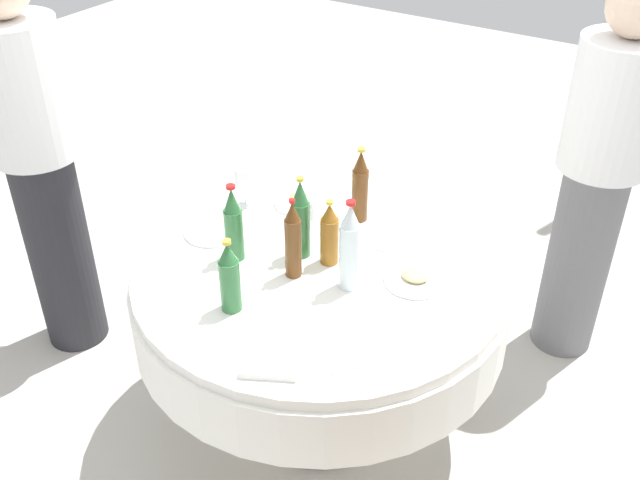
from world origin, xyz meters
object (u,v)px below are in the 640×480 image
object	(u,v)px
plate_north	(212,231)
bottle_brown_south	(293,241)
plate_east	(300,201)
bottle_clear_mid	(350,248)
wine_glass_rear	(244,179)
bottle_green_right	(230,278)
wine_glass_right	(307,211)
dining_table	(320,299)
person_inner	(39,163)
plate_outer	(415,279)
bottle_green_rear	(301,220)
bottle_brown_left	(360,187)
bottle_green_west	(234,225)
bottle_amber_inner	(329,234)
person_west	(598,175)

from	to	relation	value
plate_north	bottle_brown_south	bearing A→B (deg)	-7.84
plate_east	plate_north	world-z (taller)	plate_east
bottle_clear_mid	wine_glass_rear	distance (m)	0.65
plate_east	plate_north	size ratio (longest dim) A/B	0.97
bottle_green_right	bottle_brown_south	xyz separation A→B (m)	(0.06, 0.26, 0.02)
wine_glass_right	plate_east	xyz separation A→B (m)	(-0.14, 0.17, -0.09)
dining_table	wine_glass_rear	xyz separation A→B (m)	(-0.46, 0.19, 0.27)
bottle_clear_mid	wine_glass_rear	world-z (taller)	bottle_clear_mid
bottle_brown_south	person_inner	distance (m)	1.15
bottle_clear_mid	plate_north	bearing A→B (deg)	179.00
plate_outer	bottle_green_rear	bearing A→B (deg)	-170.55
wine_glass_rear	wine_glass_right	size ratio (longest dim) A/B	1.12
bottle_brown_left	wine_glass_right	xyz separation A→B (m)	(-0.11, -0.19, -0.04)
bottle_green_west	plate_east	size ratio (longest dim) A/B	1.43
bottle_clear_mid	wine_glass_right	bearing A→B (deg)	146.62
plate_east	person_inner	distance (m)	1.04
plate_outer	person_inner	bearing A→B (deg)	-170.15
bottle_green_west	wine_glass_rear	distance (m)	0.36
plate_east	plate_outer	bearing A→B (deg)	-19.74
dining_table	bottle_brown_left	xyz separation A→B (m)	(-0.04, 0.33, 0.29)
wine_glass_rear	bottle_brown_left	bearing A→B (deg)	19.00
wine_glass_right	plate_east	distance (m)	0.24
bottle_amber_inner	bottle_brown_south	size ratio (longest dim) A/B	0.83
dining_table	plate_east	distance (m)	0.45
bottle_brown_left	bottle_green_west	bearing A→B (deg)	-117.77
bottle_amber_inner	bottle_brown_left	distance (m)	0.30
bottle_clear_mid	person_west	bearing A→B (deg)	62.51
dining_table	bottle_green_right	world-z (taller)	bottle_green_right
bottle_amber_inner	bottle_green_west	bearing A→B (deg)	-152.12
wine_glass_rear	wine_glass_right	world-z (taller)	wine_glass_rear
dining_table	plate_north	bearing A→B (deg)	-174.80
bottle_brown_left	person_inner	distance (m)	1.27
bottle_green_right	plate_outer	world-z (taller)	bottle_green_right
wine_glass_rear	plate_east	distance (m)	0.24
bottle_green_right	bottle_clear_mid	bearing A→B (deg)	49.66
plate_east	bottle_amber_inner	bearing A→B (deg)	-41.91
bottle_amber_inner	person_inner	distance (m)	1.23
dining_table	bottle_brown_south	world-z (taller)	bottle_brown_south
plate_outer	person_west	bearing A→B (deg)	68.07
bottle_green_west	wine_glass_right	size ratio (longest dim) A/B	2.04
bottle_green_west	person_west	bearing A→B (deg)	48.91
person_inner	person_west	xyz separation A→B (m)	(1.87, 1.14, -0.03)
wine_glass_right	person_inner	bearing A→B (deg)	-163.34
person_inner	person_west	bearing A→B (deg)	-66.93
bottle_green_right	plate_north	bearing A→B (deg)	137.19
wine_glass_right	plate_east	size ratio (longest dim) A/B	0.70
bottle_brown_left	bottle_green_rear	size ratio (longest dim) A/B	0.97
dining_table	bottle_clear_mid	bearing A→B (deg)	-19.35
plate_east	person_west	size ratio (longest dim) A/B	0.13
wine_glass_right	wine_glass_rear	bearing A→B (deg)	171.72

